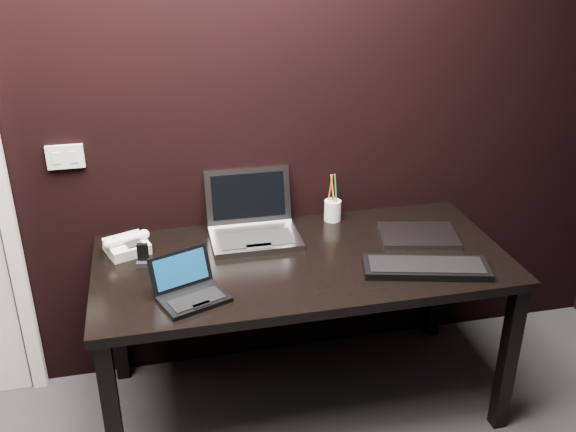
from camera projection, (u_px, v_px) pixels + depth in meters
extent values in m
plane|color=black|center=(212.00, 105.00, 2.71)|extent=(4.00, 0.00, 4.00)
cube|color=white|center=(1.00, 185.00, 2.62)|extent=(0.06, 0.05, 2.11)
cube|color=silver|center=(65.00, 157.00, 2.65)|extent=(0.15, 0.02, 0.10)
cube|color=silver|center=(56.00, 158.00, 2.64)|extent=(0.03, 0.01, 0.05)
cube|color=silver|center=(74.00, 157.00, 2.65)|extent=(0.03, 0.01, 0.05)
cube|color=black|center=(302.00, 262.00, 2.66)|extent=(1.70, 0.80, 0.04)
cube|color=black|center=(113.00, 419.00, 2.35)|extent=(0.06, 0.06, 0.70)
cube|color=black|center=(508.00, 359.00, 2.67)|extent=(0.06, 0.06, 0.70)
cube|color=black|center=(116.00, 314.00, 2.97)|extent=(0.06, 0.06, 0.70)
cube|color=black|center=(436.00, 276.00, 3.29)|extent=(0.06, 0.06, 0.70)
cube|color=black|center=(194.00, 299.00, 2.35)|extent=(0.28, 0.24, 0.02)
cube|color=black|center=(196.00, 299.00, 2.33)|extent=(0.22, 0.16, 0.00)
cube|color=black|center=(202.00, 305.00, 2.30)|extent=(0.07, 0.05, 0.00)
cube|color=black|center=(181.00, 269.00, 2.40)|extent=(0.24, 0.13, 0.14)
cube|color=navy|center=(181.00, 269.00, 2.39)|extent=(0.21, 0.11, 0.11)
cube|color=gray|center=(255.00, 238.00, 2.79)|extent=(0.38, 0.28, 0.03)
cube|color=black|center=(256.00, 239.00, 2.75)|extent=(0.31, 0.15, 0.00)
cube|color=#A0A1A6|center=(259.00, 246.00, 2.69)|extent=(0.11, 0.05, 0.00)
cube|color=gray|center=(248.00, 196.00, 2.88)|extent=(0.38, 0.08, 0.24)
cube|color=black|center=(248.00, 196.00, 2.87)|extent=(0.33, 0.06, 0.19)
cube|color=black|center=(426.00, 268.00, 2.55)|extent=(0.52, 0.29, 0.03)
cube|color=black|center=(426.00, 264.00, 2.54)|extent=(0.47, 0.24, 0.00)
cube|color=gray|center=(418.00, 235.00, 2.81)|extent=(0.37, 0.30, 0.02)
cube|color=silver|center=(127.00, 247.00, 2.68)|extent=(0.21, 0.20, 0.07)
cylinder|color=white|center=(127.00, 239.00, 2.66)|extent=(0.15, 0.09, 0.03)
sphere|color=white|center=(109.00, 244.00, 2.62)|extent=(0.06, 0.06, 0.05)
sphere|color=white|center=(144.00, 235.00, 2.70)|extent=(0.06, 0.06, 0.05)
cube|color=black|center=(134.00, 244.00, 2.65)|extent=(0.08, 0.06, 0.01)
cube|color=black|center=(143.00, 254.00, 2.59)|extent=(0.05, 0.03, 0.09)
cube|color=black|center=(143.00, 264.00, 2.59)|extent=(0.06, 0.05, 0.02)
cylinder|color=silver|center=(333.00, 210.00, 2.97)|extent=(0.08, 0.08, 0.10)
cylinder|color=#D54D14|center=(330.00, 189.00, 2.93)|extent=(0.02, 0.03, 0.14)
cylinder|color=#217B36|center=(336.00, 189.00, 2.92)|extent=(0.02, 0.02, 0.15)
cylinder|color=black|center=(333.00, 188.00, 2.93)|extent=(0.01, 0.01, 0.15)
cylinder|color=orange|center=(333.00, 190.00, 2.91)|extent=(0.02, 0.03, 0.14)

